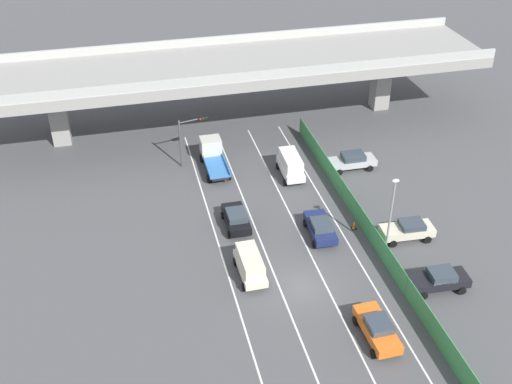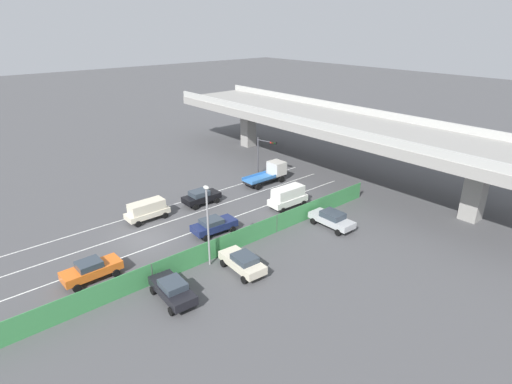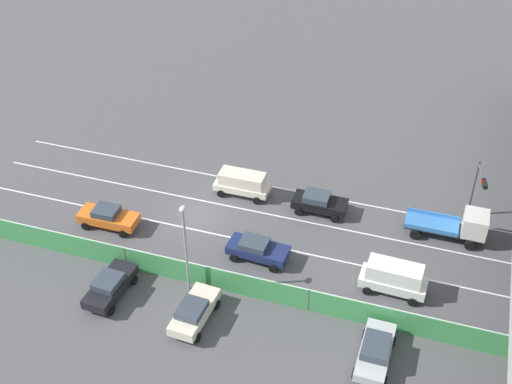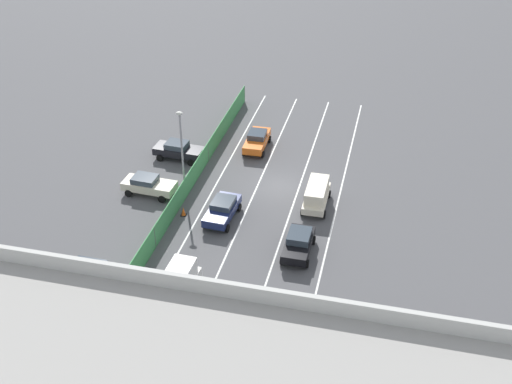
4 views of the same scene
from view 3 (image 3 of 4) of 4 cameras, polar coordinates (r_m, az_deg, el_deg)
name	(u,v)px [view 3 (image 3 of 4)]	position (r m, az deg, el deg)	size (l,w,h in m)	color
ground_plane	(200,215)	(53.36, -4.67, -1.93)	(300.00, 300.00, 0.00)	#4C4C4F
lane_line_left_edge	(267,186)	(56.19, 0.95, 0.52)	(0.14, 43.71, 0.01)	silver
lane_line_mid_left	(254,211)	(53.56, -0.15, -1.61)	(0.14, 43.71, 0.01)	silver
lane_line_mid_right	(240,239)	(51.02, -1.37, -3.96)	(0.14, 43.71, 0.01)	silver
lane_line_right_edge	(224,270)	(48.61, -2.72, -6.55)	(0.14, 43.71, 0.01)	silver
green_fence	(214,279)	(46.75, -3.53, -7.22)	(0.10, 39.81, 1.86)	#3D8E4C
car_taxi_orange	(108,217)	(52.80, -12.23, -2.02)	(2.06, 4.57, 1.67)	orange
car_van_cream	(242,182)	(54.63, -1.16, 0.80)	(1.99, 4.44, 2.02)	beige
car_van_white	(394,277)	(47.16, 11.43, -6.96)	(2.14, 4.55, 2.32)	silver
car_sedan_navy	(257,249)	(48.89, 0.10, -4.76)	(2.25, 4.48, 1.58)	navy
car_sedan_black	(319,202)	(53.20, 5.28, -0.84)	(2.05, 4.22, 1.66)	black
flatbed_truck_blue	(461,225)	(52.47, 16.73, -2.68)	(2.29, 5.84, 2.49)	black
parked_sedan_dark	(110,285)	(47.25, -12.08, -7.63)	(4.56, 2.24, 1.65)	black
parked_sedan_cream	(194,311)	(44.79, -5.20, -9.88)	(4.51, 2.24, 1.62)	beige
parked_wagon_silver	(375,351)	(43.11, 9.92, -12.90)	(4.70, 2.08, 1.66)	#B2B5B7
traffic_light	(478,185)	(52.75, 18.01, 0.53)	(2.97, 0.85, 5.13)	#47474C
street_lamp	(185,241)	(44.54, -5.93, -4.09)	(0.60, 0.36, 7.16)	gray
traffic_cone	(247,285)	(47.04, -0.76, -7.77)	(0.47, 0.47, 0.75)	orange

